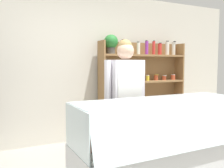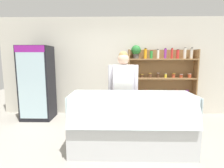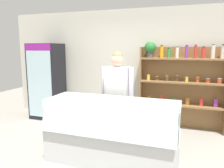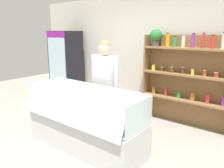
% 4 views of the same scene
% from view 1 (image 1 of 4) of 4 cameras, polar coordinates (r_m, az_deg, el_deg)
% --- Properties ---
extents(back_wall, '(6.80, 0.10, 2.70)m').
position_cam_1_polar(back_wall, '(4.64, -5.93, 3.98)').
color(back_wall, beige).
rests_on(back_wall, ground).
extents(shelving_unit, '(1.82, 0.29, 1.93)m').
position_cam_1_polar(shelving_unit, '(4.91, 6.27, 0.92)').
color(shelving_unit, olive).
rests_on(shelving_unit, ground).
extents(deli_display_case, '(2.05, 0.77, 1.01)m').
position_cam_1_polar(deli_display_case, '(3.02, 11.31, -16.64)').
color(deli_display_case, silver).
rests_on(deli_display_case, ground).
extents(shop_clerk, '(0.61, 0.25, 1.73)m').
position_cam_1_polar(shop_clerk, '(3.31, 3.08, -1.91)').
color(shop_clerk, '#383D51').
rests_on(shop_clerk, ground).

